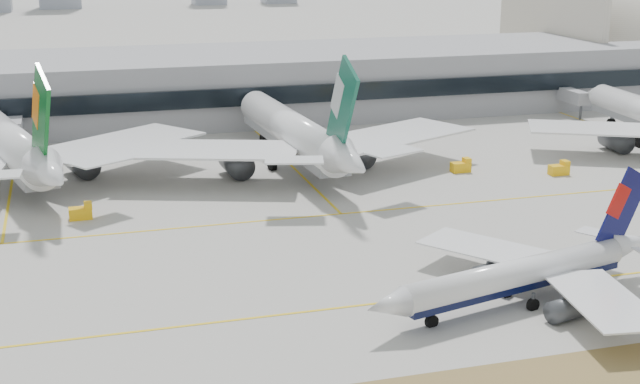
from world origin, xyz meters
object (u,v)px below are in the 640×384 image
object	(u,v)px
taxiing_airliner	(526,274)
terminal	(180,86)
widebody_eva	(12,147)
widebody_cathay	(295,135)

from	to	relation	value
taxiing_airliner	terminal	distance (m)	126.67
widebody_eva	terminal	world-z (taller)	widebody_eva
widebody_eva	terminal	bearing A→B (deg)	-49.42
taxiing_airliner	widebody_eva	world-z (taller)	widebody_eva
widebody_eva	widebody_cathay	world-z (taller)	widebody_cathay
widebody_eva	terminal	xyz separation A→B (m)	(36.26, 51.34, 0.96)
terminal	widebody_cathay	bearing A→B (deg)	-75.99
taxiing_airliner	widebody_cathay	size ratio (longest dim) A/B	0.63
widebody_cathay	terminal	xyz separation A→B (m)	(-13.93, 55.83, 0.91)
taxiing_airliner	terminal	world-z (taller)	terminal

